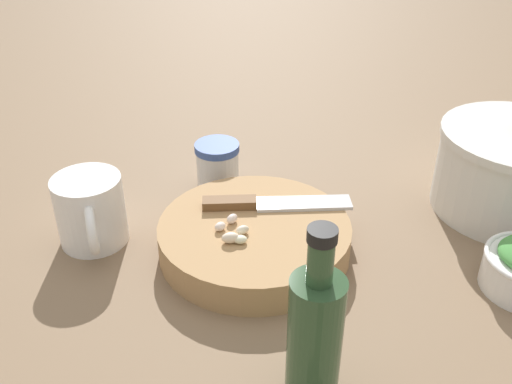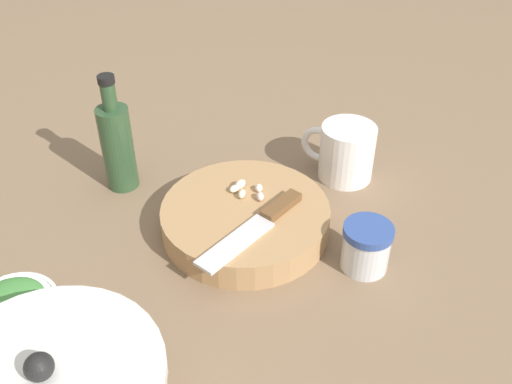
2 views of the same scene
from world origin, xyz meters
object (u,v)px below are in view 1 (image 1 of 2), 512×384
Objects in this scene: cutting_board at (254,238)px; chef_knife at (268,203)px; spice_jar at (218,164)px; coffee_mug at (91,211)px; garlic_cloves at (233,231)px; oil_bottle at (315,336)px.

chef_knife reaches higher than cutting_board.
spice_jar is 0.23m from coffee_mug.
garlic_cloves is (-0.01, -0.04, 0.03)m from cutting_board.
oil_bottle is (0.37, -0.09, 0.03)m from coffee_mug.
cutting_board is at bearing 71.62° from garlic_cloves.
coffee_mug is (-0.07, -0.22, 0.01)m from spice_jar.
cutting_board is 4.28× the size of garlic_cloves.
spice_jar is at bearing 72.73° from coffee_mug.
oil_bottle is (0.17, -0.18, 0.06)m from cutting_board.
oil_bottle is (0.30, -0.31, 0.04)m from spice_jar.
spice_jar is (-0.13, 0.08, -0.01)m from chef_knife.
oil_bottle is at bearing -13.87° from coffee_mug.
coffee_mug is 0.38m from oil_bottle.
chef_knife is 3.16× the size of garlic_cloves.
chef_knife is at bearing 33.99° from coffee_mug.
garlic_cloves is (-0.01, -0.08, 0.00)m from chef_knife.
spice_jar is 0.65× the size of coffee_mug.
cutting_board is 0.25m from oil_bottle.
coffee_mug reaches higher than cutting_board.
cutting_board is 0.19m from spice_jar.
cutting_board is at bearing 132.62° from oil_bottle.
cutting_board is 0.06m from chef_knife.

